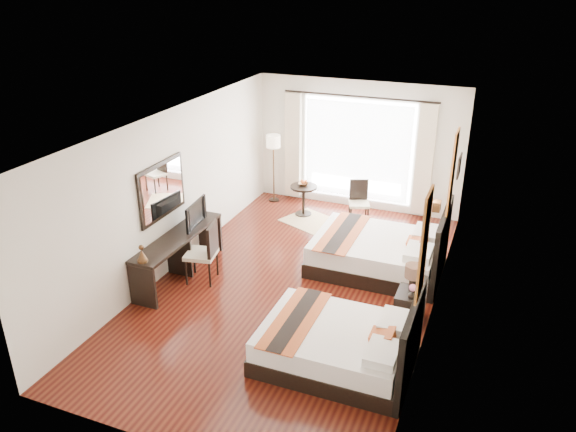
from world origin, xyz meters
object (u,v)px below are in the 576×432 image
at_px(floor_lamp, 273,146).
at_px(window_chair, 359,210).
at_px(console_desk, 179,255).
at_px(bed_near, 341,344).
at_px(desk_chair, 203,263).
at_px(nightstand, 410,307).
at_px(table_lamp, 414,273).
at_px(fruit_bowl, 303,184).
at_px(television, 192,213).
at_px(side_table, 304,200).
at_px(bed_far, 381,252).
at_px(vase, 412,294).

distance_m(floor_lamp, window_chair, 2.39).
height_order(console_desk, floor_lamp, floor_lamp).
xyz_separation_m(bed_near, window_chair, (-1.00, 4.57, -0.03)).
bearing_deg(window_chair, desk_chair, -49.89).
distance_m(nightstand, desk_chair, 3.49).
xyz_separation_m(table_lamp, fruit_bowl, (-2.89, 3.12, -0.09)).
distance_m(bed_near, television, 3.75).
height_order(nightstand, floor_lamp, floor_lamp).
xyz_separation_m(nightstand, table_lamp, (-0.00, 0.07, 0.54)).
height_order(bed_near, fruit_bowl, bed_near).
distance_m(bed_near, window_chair, 4.68).
bearing_deg(bed_near, window_chair, 102.30).
distance_m(console_desk, floor_lamp, 3.86).
xyz_separation_m(floor_lamp, side_table, (0.91, -0.51, -0.97)).
relative_size(nightstand, side_table, 0.77).
bearing_deg(floor_lamp, fruit_bowl, -27.91).
bearing_deg(nightstand, window_chair, 117.32).
bearing_deg(console_desk, fruit_bowl, 71.95).
relative_size(television, side_table, 1.17).
relative_size(bed_near, nightstand, 3.99).
distance_m(bed_far, window_chair, 2.03).
bearing_deg(bed_near, fruit_bowl, 116.08).
height_order(bed_far, nightstand, bed_far).
distance_m(console_desk, television, 0.76).
relative_size(bed_near, vase, 15.70).
relative_size(bed_far, fruit_bowl, 10.17).
bearing_deg(bed_near, table_lamp, 64.42).
relative_size(nightstand, window_chair, 0.57).
xyz_separation_m(bed_near, desk_chair, (-2.82, 1.25, 0.03)).
relative_size(bed_far, nightstand, 4.39).
distance_m(vase, window_chair, 3.82).
bearing_deg(television, vase, -104.22).
bearing_deg(desk_chair, console_desk, -11.87).
bearing_deg(bed_near, side_table, 116.08).
height_order(television, side_table, television).
distance_m(television, fruit_bowl, 3.00).
bearing_deg(table_lamp, desk_chair, -177.44).
bearing_deg(side_table, table_lamp, -47.06).
relative_size(table_lamp, television, 0.53).
bearing_deg(television, bed_near, -124.12).
xyz_separation_m(vase, desk_chair, (-3.53, 0.08, -0.24)).
distance_m(nightstand, side_table, 4.27).
relative_size(bed_far, desk_chair, 2.11).
height_order(floor_lamp, side_table, floor_lamp).
distance_m(bed_near, fruit_bowl, 5.05).
xyz_separation_m(bed_far, nightstand, (0.77, -1.42, -0.08)).
bearing_deg(table_lamp, vase, -80.26).
height_order(television, floor_lamp, floor_lamp).
distance_m(vase, floor_lamp, 5.46).
distance_m(fruit_bowl, window_chair, 1.29).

